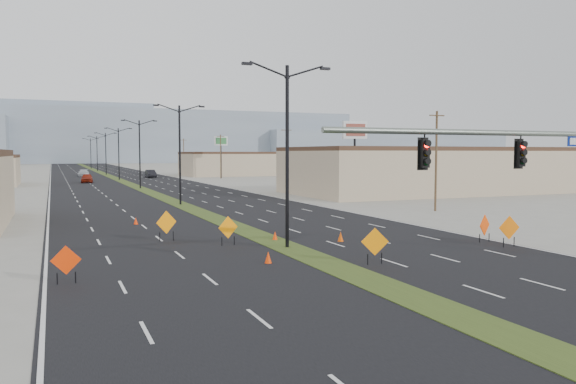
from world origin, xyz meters
name	(u,v)px	position (x,y,z in m)	size (l,w,h in m)	color
ground	(417,300)	(0.00, 0.00, 0.00)	(600.00, 600.00, 0.00)	gray
road_surface	(117,179)	(0.00, 100.00, 0.00)	(25.00, 400.00, 0.02)	black
median_strip	(117,179)	(0.00, 100.00, 0.00)	(2.00, 400.00, 0.04)	#304117
building_se_near	(427,172)	(34.00, 45.00, 2.75)	(36.00, 18.00, 5.50)	tan
building_se_far	(275,164)	(38.00, 110.00, 2.50)	(44.00, 16.00, 5.00)	tan
mesa_center	(153,137)	(40.00, 300.00, 14.00)	(220.00, 50.00, 28.00)	gray
mesa_east	(379,147)	(180.00, 290.00, 9.00)	(160.00, 50.00, 18.00)	gray
mesa_backdrop	(15,133)	(-30.00, 320.00, 16.00)	(140.00, 50.00, 32.00)	gray
signal_mast	(552,163)	(8.56, 2.00, 4.79)	(16.30, 0.60, 8.00)	slate
streetlight_0	(287,150)	(0.00, 12.00, 5.42)	(5.15, 0.24, 10.02)	black
streetlight_1	(180,151)	(0.00, 40.00, 5.42)	(5.15, 0.24, 10.02)	black
streetlight_2	(140,152)	(0.00, 68.00, 5.42)	(5.15, 0.24, 10.02)	black
streetlight_3	(119,152)	(0.00, 96.00, 5.42)	(5.15, 0.24, 10.02)	black
streetlight_4	(106,152)	(0.00, 124.00, 5.42)	(5.15, 0.24, 10.02)	black
streetlight_5	(97,152)	(0.00, 152.00, 5.42)	(5.15, 0.24, 10.02)	black
streetlight_6	(91,152)	(0.00, 180.00, 5.42)	(5.15, 0.24, 10.02)	black
utility_pole_0	(436,159)	(20.00, 25.00, 4.67)	(1.60, 0.20, 9.00)	#4C3823
utility_pole_1	(286,157)	(20.00, 60.00, 4.67)	(1.60, 0.20, 9.00)	#4C3823
utility_pole_2	(221,156)	(20.00, 95.00, 4.67)	(1.60, 0.20, 9.00)	#4C3823
utility_pole_3	(184,155)	(20.00, 130.00, 4.67)	(1.60, 0.20, 9.00)	#4C3823
car_left	(87,178)	(-6.31, 88.23, 0.80)	(1.89, 4.71, 1.60)	maroon
car_mid	(151,174)	(7.37, 104.70, 0.82)	(1.74, 5.00, 1.65)	black
car_far	(84,173)	(-5.45, 117.03, 0.76)	(2.14, 5.27, 1.53)	silver
construction_sign_0	(66,262)	(-11.50, 7.47, 0.92)	(1.18, 0.06, 1.57)	red
construction_sign_1	(228,228)	(-2.81, 13.99, 0.99)	(1.22, 0.37, 1.67)	orange
construction_sign_2	(166,223)	(-5.74, 16.90, 1.08)	(1.29, 0.56, 1.83)	orange
construction_sign_3	(375,243)	(2.00, 6.09, 1.03)	(1.24, 0.51, 1.74)	orange
construction_sign_4	(485,226)	(11.43, 9.25, 0.96)	(1.14, 0.52, 1.64)	#E23F04
construction_sign_5	(509,229)	(11.50, 7.40, 1.04)	(1.31, 0.21, 1.76)	#DC6004
cone_0	(268,257)	(-2.54, 8.28, 0.29)	(0.35, 0.35, 0.58)	#EC3704
cone_1	(275,236)	(0.35, 14.74, 0.27)	(0.33, 0.33, 0.55)	#F93905
cone_2	(341,237)	(3.74, 12.73, 0.30)	(0.36, 0.36, 0.59)	#D94704
cone_3	(136,221)	(-6.35, 25.64, 0.27)	(0.32, 0.32, 0.54)	#FC3405
pole_sign_east_near	(355,137)	(18.29, 36.76, 7.01)	(2.84, 0.56, 8.66)	black
pole_sign_east_far	(221,144)	(20.44, 96.18, 7.02)	(2.84, 0.47, 8.67)	black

